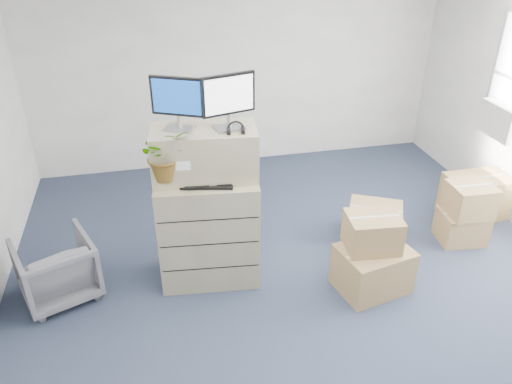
% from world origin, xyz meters
% --- Properties ---
extents(ground, '(7.00, 7.00, 0.00)m').
position_xyz_m(ground, '(0.00, 0.00, 0.00)').
color(ground, '#262F44').
rests_on(ground, ground).
extents(wall_back, '(6.00, 0.02, 2.80)m').
position_xyz_m(wall_back, '(0.00, 3.51, 1.40)').
color(wall_back, beige).
rests_on(wall_back, ground).
extents(ac_unit, '(0.24, 0.60, 0.40)m').
position_xyz_m(ac_unit, '(2.87, 1.40, 1.20)').
color(ac_unit, '#B8B7B3').
rests_on(ac_unit, wall_right).
extents(filing_cabinet_lower, '(1.06, 0.72, 1.17)m').
position_xyz_m(filing_cabinet_lower, '(-0.86, 0.75, 0.58)').
color(filing_cabinet_lower, '#9C8B6B').
rests_on(filing_cabinet_lower, ground).
extents(filing_cabinet_upper, '(1.05, 0.61, 0.50)m').
position_xyz_m(filing_cabinet_upper, '(-0.86, 0.80, 1.42)').
color(filing_cabinet_upper, '#9C8B6B').
rests_on(filing_cabinet_upper, filing_cabinet_lower).
extents(monitor_left, '(0.47, 0.29, 0.50)m').
position_xyz_m(monitor_left, '(-1.07, 0.83, 1.94)').
color(monitor_left, '#99999E').
rests_on(monitor_left, filing_cabinet_upper).
extents(monitor_right, '(0.51, 0.26, 0.52)m').
position_xyz_m(monitor_right, '(-0.62, 0.75, 1.95)').
color(monitor_right, '#99999E').
rests_on(monitor_right, filing_cabinet_upper).
extents(headphones, '(0.16, 0.03, 0.16)m').
position_xyz_m(headphones, '(-0.58, 0.63, 1.71)').
color(headphones, black).
rests_on(headphones, filing_cabinet_upper).
extents(keyboard, '(0.53, 0.31, 0.03)m').
position_xyz_m(keyboard, '(-0.87, 0.62, 1.18)').
color(keyboard, black).
rests_on(keyboard, filing_cabinet_lower).
extents(mouse, '(0.11, 0.08, 0.03)m').
position_xyz_m(mouse, '(-0.53, 0.59, 1.18)').
color(mouse, silver).
rests_on(mouse, filing_cabinet_lower).
extents(water_bottle, '(0.08, 0.08, 0.30)m').
position_xyz_m(water_bottle, '(-0.78, 0.80, 1.31)').
color(water_bottle, gray).
rests_on(water_bottle, filing_cabinet_lower).
extents(phone_dock, '(0.08, 0.07, 0.17)m').
position_xyz_m(phone_dock, '(-0.90, 0.79, 1.22)').
color(phone_dock, silver).
rests_on(phone_dock, filing_cabinet_lower).
extents(external_drive, '(0.29, 0.25, 0.07)m').
position_xyz_m(external_drive, '(-0.48, 0.80, 1.20)').
color(external_drive, black).
rests_on(external_drive, filing_cabinet_lower).
extents(tissue_box, '(0.27, 0.14, 0.10)m').
position_xyz_m(tissue_box, '(-0.55, 0.80, 1.29)').
color(tissue_box, '#4487E8').
rests_on(tissue_box, external_drive).
extents(potted_plant, '(0.57, 0.61, 0.47)m').
position_xyz_m(potted_plant, '(-1.23, 0.69, 1.43)').
color(potted_plant, '#8DA585').
rests_on(potted_plant, filing_cabinet_lower).
extents(office_chair, '(0.89, 0.86, 0.72)m').
position_xyz_m(office_chair, '(-2.40, 0.76, 0.36)').
color(office_chair, slate).
rests_on(office_chair, ground).
extents(cardboard_boxes, '(2.65, 1.63, 0.84)m').
position_xyz_m(cardboard_boxes, '(1.59, 0.73, 0.31)').
color(cardboard_boxes, olive).
rests_on(cardboard_boxes, ground).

